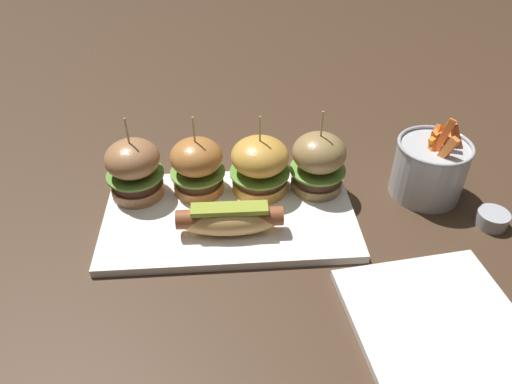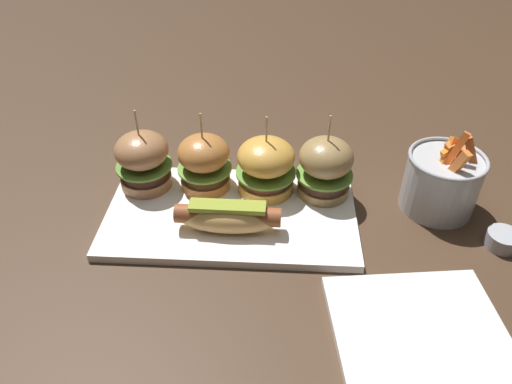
% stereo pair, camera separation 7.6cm
% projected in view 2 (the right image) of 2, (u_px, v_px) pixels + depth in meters
% --- Properties ---
extents(ground_plane, '(3.00, 3.00, 0.00)m').
position_uv_depth(ground_plane, '(232.00, 217.00, 0.80)').
color(ground_plane, '#422D1E').
extents(platter_main, '(0.41, 0.23, 0.01)m').
position_uv_depth(platter_main, '(231.00, 213.00, 0.80)').
color(platter_main, white).
rests_on(platter_main, ground).
extents(hot_dog, '(0.16, 0.05, 0.05)m').
position_uv_depth(hot_dog, '(228.00, 217.00, 0.74)').
color(hot_dog, tan).
rests_on(hot_dog, platter_main).
extents(slider_far_left, '(0.10, 0.10, 0.15)m').
position_uv_depth(slider_far_left, '(143.00, 160.00, 0.82)').
color(slider_far_left, '#A47047').
rests_on(slider_far_left, platter_main).
extents(slider_center_left, '(0.09, 0.09, 0.14)m').
position_uv_depth(slider_center_left, '(204.00, 162.00, 0.81)').
color(slider_center_left, '#B57136').
rests_on(slider_center_left, platter_main).
extents(slider_center_right, '(0.10, 0.10, 0.14)m').
position_uv_depth(slider_center_right, '(266.00, 166.00, 0.81)').
color(slider_center_right, gold).
rests_on(slider_center_right, platter_main).
extents(slider_far_right, '(0.10, 0.10, 0.15)m').
position_uv_depth(slider_far_right, '(325.00, 167.00, 0.80)').
color(slider_far_right, '#9B7B4A').
rests_on(slider_far_right, platter_main).
extents(fries_bucket, '(0.12, 0.12, 0.15)m').
position_uv_depth(fries_bucket, '(442.00, 181.00, 0.79)').
color(fries_bucket, '#B7BABF').
rests_on(fries_bucket, ground).
extents(sauce_ramekin, '(0.05, 0.05, 0.03)m').
position_uv_depth(sauce_ramekin, '(503.00, 239.00, 0.74)').
color(sauce_ramekin, '#A8AAB2').
rests_on(sauce_ramekin, ground).
extents(side_plate, '(0.24, 0.24, 0.01)m').
position_uv_depth(side_plate, '(423.00, 342.00, 0.60)').
color(side_plate, white).
rests_on(side_plate, ground).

